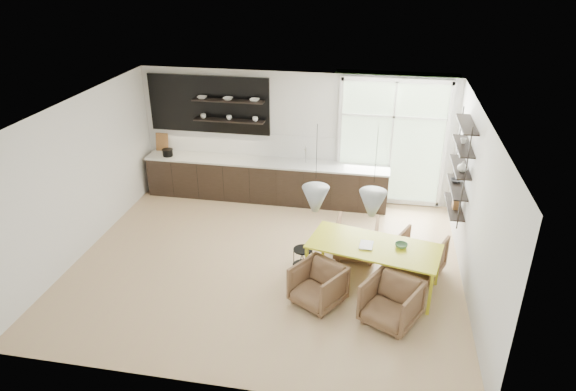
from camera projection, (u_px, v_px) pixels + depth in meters
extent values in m
cube|color=tan|center=(266.00, 264.00, 9.50)|extent=(7.00, 6.00, 0.01)
cube|color=silver|center=(294.00, 137.00, 11.52)|extent=(7.00, 0.02, 2.90)
cube|color=silver|center=(79.00, 178.00, 9.44)|extent=(0.02, 6.00, 2.90)
cube|color=silver|center=(476.00, 210.00, 8.29)|extent=(0.02, 6.00, 2.90)
cube|color=white|center=(263.00, 111.00, 8.24)|extent=(7.00, 6.00, 0.01)
cube|color=#B2D1A5|center=(391.00, 143.00, 11.14)|extent=(2.20, 0.02, 2.70)
cube|color=silver|center=(391.00, 143.00, 11.12)|extent=(2.30, 0.08, 2.80)
cone|color=#A7B0B5|center=(315.00, 199.00, 8.18)|extent=(0.44, 0.44, 0.42)
cone|color=#A7B0B5|center=(372.00, 204.00, 8.03)|extent=(0.44, 0.44, 0.42)
cylinder|color=black|center=(317.00, 152.00, 7.83)|extent=(0.01, 0.01, 0.89)
cylinder|color=black|center=(376.00, 156.00, 7.68)|extent=(0.01, 0.01, 0.89)
cube|color=black|center=(266.00, 181.00, 11.76)|extent=(5.50, 0.65, 0.90)
cube|color=beige|center=(265.00, 162.00, 11.56)|extent=(5.54, 0.69, 0.04)
cube|color=silver|center=(268.00, 146.00, 11.72)|extent=(5.50, 0.02, 0.55)
cube|color=black|center=(209.00, 104.00, 11.53)|extent=(2.80, 0.06, 1.30)
cube|color=black|center=(228.00, 101.00, 11.26)|extent=(1.60, 0.28, 0.03)
cube|color=black|center=(229.00, 120.00, 11.45)|extent=(1.60, 0.28, 0.03)
cube|color=#925C33|center=(162.00, 142.00, 12.08)|extent=(0.30, 0.10, 0.42)
cylinder|color=silver|center=(306.00, 155.00, 11.41)|extent=(0.02, 0.02, 0.40)
imported|color=white|center=(202.00, 97.00, 11.34)|extent=(0.22, 0.22, 0.05)
imported|color=white|center=(228.00, 99.00, 11.24)|extent=(0.22, 0.22, 0.05)
imported|color=white|center=(255.00, 100.00, 11.14)|extent=(0.22, 0.22, 0.05)
imported|color=white|center=(203.00, 116.00, 11.52)|extent=(0.12, 0.12, 0.10)
imported|color=white|center=(229.00, 118.00, 11.42)|extent=(0.12, 0.12, 0.10)
imported|color=white|center=(255.00, 119.00, 11.33)|extent=(0.12, 0.12, 0.10)
cylinder|color=black|center=(168.00, 153.00, 11.81)|extent=(0.23, 0.23, 0.14)
cube|color=black|center=(464.00, 180.00, 8.74)|extent=(0.02, 0.02, 1.90)
cube|color=black|center=(457.00, 155.00, 9.80)|extent=(0.02, 0.02, 1.90)
cube|color=black|center=(454.00, 206.00, 9.61)|extent=(0.26, 1.20, 0.02)
cube|color=black|center=(457.00, 187.00, 9.44)|extent=(0.26, 1.20, 0.02)
cube|color=black|center=(460.00, 167.00, 9.27)|extent=(0.26, 1.20, 0.02)
cube|color=black|center=(464.00, 146.00, 9.09)|extent=(0.26, 1.20, 0.03)
cube|color=black|center=(467.00, 124.00, 8.92)|extent=(0.26, 1.20, 0.03)
imported|color=white|center=(463.00, 166.00, 9.00)|extent=(0.18, 0.18, 0.19)
imported|color=#333338|center=(456.00, 181.00, 9.60)|extent=(0.22, 0.22, 0.05)
imported|color=white|center=(463.00, 141.00, 9.16)|extent=(0.10, 0.10, 0.09)
cube|color=#925C33|center=(456.00, 202.00, 9.47)|extent=(0.10, 0.18, 0.24)
cube|color=gold|center=(374.00, 246.00, 8.56)|extent=(2.32, 1.41, 0.03)
cube|color=gold|center=(307.00, 266.00, 8.73)|extent=(0.06, 0.06, 0.76)
cube|color=gold|center=(323.00, 242.00, 9.45)|extent=(0.06, 0.06, 0.76)
cube|color=gold|center=(430.00, 295.00, 8.01)|extent=(0.06, 0.06, 0.76)
cube|color=gold|center=(438.00, 266.00, 8.74)|extent=(0.06, 0.06, 0.76)
imported|color=brown|center=(356.00, 238.00, 9.61)|extent=(0.80, 0.82, 0.72)
imported|color=brown|center=(420.00, 255.00, 9.08)|extent=(1.04, 1.05, 0.73)
imported|color=brown|center=(318.00, 285.00, 8.30)|extent=(1.02, 1.03, 0.69)
imported|color=brown|center=(391.00, 302.00, 7.86)|extent=(1.05, 1.06, 0.72)
cylinder|color=black|center=(303.00, 250.00, 9.07)|extent=(0.35, 0.35, 0.02)
cylinder|color=black|center=(303.00, 265.00, 9.21)|extent=(0.37, 0.37, 0.02)
cylinder|color=black|center=(312.00, 260.00, 9.18)|extent=(0.02, 0.02, 0.45)
cylinder|color=black|center=(301.00, 256.00, 9.31)|extent=(0.02, 0.02, 0.45)
cylinder|color=black|center=(294.00, 261.00, 9.15)|extent=(0.02, 0.02, 0.45)
cylinder|color=black|center=(304.00, 265.00, 9.02)|extent=(0.02, 0.02, 0.45)
imported|color=white|center=(360.00, 244.00, 8.56)|extent=(0.24, 0.31, 0.03)
imported|color=#48734E|center=(401.00, 245.00, 8.49)|extent=(0.21, 0.21, 0.07)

